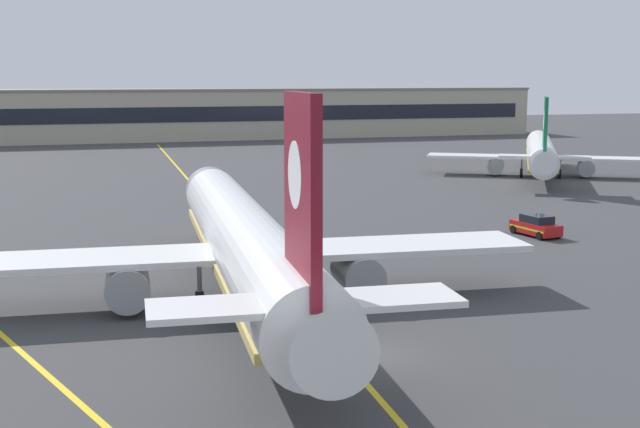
{
  "coord_description": "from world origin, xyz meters",
  "views": [
    {
      "loc": [
        -13.19,
        -33.76,
        12.22
      ],
      "look_at": [
        1.76,
        13.96,
        4.06
      ],
      "focal_mm": 47.86,
      "sensor_mm": 36.0,
      "label": 1
    }
  ],
  "objects_px": {
    "airliner_background": "(541,153)",
    "safety_cone_by_nose_gear": "(205,246)",
    "service_car_fourth": "(536,226)",
    "airliner_foreground": "(245,243)"
  },
  "relations": [
    {
      "from": "airliner_background",
      "to": "safety_cone_by_nose_gear",
      "type": "distance_m",
      "value": 56.22
    },
    {
      "from": "service_car_fourth",
      "to": "airliner_background",
      "type": "bearing_deg",
      "value": 57.82
    },
    {
      "from": "airliner_foreground",
      "to": "service_car_fourth",
      "type": "bearing_deg",
      "value": 26.3
    },
    {
      "from": "airliner_background",
      "to": "service_car_fourth",
      "type": "distance_m",
      "value": 40.21
    },
    {
      "from": "airliner_background",
      "to": "safety_cone_by_nose_gear",
      "type": "relative_size",
      "value": 58.07
    },
    {
      "from": "airliner_background",
      "to": "service_car_fourth",
      "type": "height_order",
      "value": "airliner_background"
    },
    {
      "from": "safety_cone_by_nose_gear",
      "to": "airliner_background",
      "type": "bearing_deg",
      "value": 33.98
    },
    {
      "from": "airliner_background",
      "to": "safety_cone_by_nose_gear",
      "type": "bearing_deg",
      "value": -146.02
    },
    {
      "from": "airliner_background",
      "to": "service_car_fourth",
      "type": "relative_size",
      "value": 7.25
    },
    {
      "from": "airliner_foreground",
      "to": "service_car_fourth",
      "type": "xyz_separation_m",
      "value": [
        25.57,
        12.64,
        -2.6
      ]
    }
  ]
}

